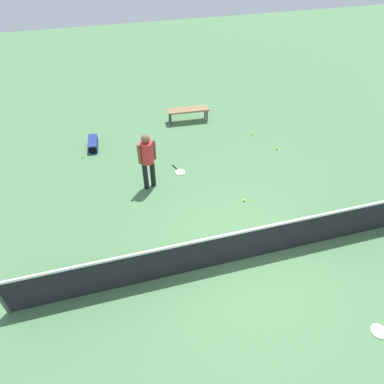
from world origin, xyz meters
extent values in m
plane|color=#4C7A4C|center=(0.00, 0.00, 0.00)|extent=(40.00, 40.00, 0.00)
cylinder|color=#4C4C51|center=(5.00, 0.00, 0.54)|extent=(0.09, 0.09, 1.07)
cube|color=black|center=(0.00, 0.00, 0.46)|extent=(10.00, 0.02, 0.91)
cube|color=white|center=(0.00, 0.00, 0.94)|extent=(10.00, 0.04, 0.06)
cylinder|color=black|center=(1.72, -3.09, 0.42)|extent=(0.17, 0.17, 0.85)
cylinder|color=black|center=(1.51, -3.14, 0.42)|extent=(0.17, 0.17, 0.85)
cylinder|color=red|center=(1.61, -3.11, 1.16)|extent=(0.41, 0.41, 0.62)
cylinder|color=brown|center=(1.82, -3.06, 1.18)|extent=(0.11, 0.11, 0.58)
cylinder|color=brown|center=(1.40, -3.17, 1.18)|extent=(0.11, 0.11, 0.58)
sphere|color=brown|center=(1.61, -3.11, 1.58)|extent=(0.28, 0.28, 0.23)
torus|color=white|center=(0.63, -3.52, 0.01)|extent=(0.40, 0.40, 0.02)
cylinder|color=silver|center=(0.63, -3.52, 0.01)|extent=(0.34, 0.34, 0.00)
cylinder|color=black|center=(0.73, -3.79, 0.02)|extent=(0.12, 0.27, 0.03)
torus|color=white|center=(-1.82, 2.29, 0.01)|extent=(0.43, 0.43, 0.02)
cylinder|color=silver|center=(-1.82, 2.29, 0.01)|extent=(0.37, 0.37, 0.00)
sphere|color=#C6E033|center=(-2.30, -4.93, 0.03)|extent=(0.07, 0.07, 0.07)
sphere|color=#C6E033|center=(-0.73, -1.81, 0.03)|extent=(0.07, 0.07, 0.07)
sphere|color=#C6E033|center=(-2.72, -3.88, 0.03)|extent=(0.07, 0.07, 0.07)
sphere|color=#C6E033|center=(1.64, -0.64, 0.03)|extent=(0.07, 0.07, 0.07)
sphere|color=#C6E033|center=(3.40, -5.08, 0.03)|extent=(0.07, 0.07, 0.07)
sphere|color=#C6E033|center=(0.95, -0.43, 0.03)|extent=(0.07, 0.07, 0.07)
cube|color=olive|center=(-0.40, -6.46, 0.45)|extent=(1.52, 0.50, 0.06)
cylinder|color=#333338|center=(-1.08, -6.56, 0.21)|extent=(0.06, 0.06, 0.42)
cylinder|color=#333338|center=(0.26, -6.65, 0.21)|extent=(0.06, 0.06, 0.42)
cylinder|color=#333338|center=(-1.06, -6.26, 0.21)|extent=(0.06, 0.06, 0.42)
cylinder|color=#333338|center=(0.28, -6.35, 0.21)|extent=(0.06, 0.06, 0.42)
cube|color=navy|center=(3.06, -5.59, 0.14)|extent=(0.35, 0.82, 0.28)
cylinder|color=black|center=(3.09, -5.25, 0.14)|extent=(0.27, 0.12, 0.27)
camera|label=1|loc=(2.44, 4.38, 6.24)|focal=31.83mm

